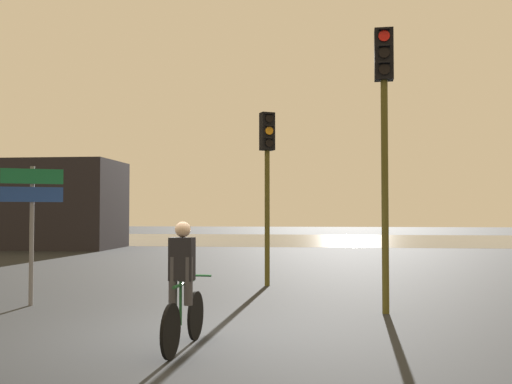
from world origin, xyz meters
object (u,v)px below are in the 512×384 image
Objects in this scene: distant_building at (22,205)px; traffic_light_center at (267,164)px; traffic_light_near_right at (384,116)px; direction_sign_post at (32,209)px; cyclist at (183,285)px.

traffic_light_center is at bearing -44.52° from distant_building.
traffic_light_center is at bearing -52.40° from traffic_light_near_right.
cyclist is at bearing 114.11° from direction_sign_post.
traffic_light_center is (13.04, -12.82, 0.77)m from distant_building.
traffic_light_center is at bearing -166.96° from direction_sign_post.
direction_sign_post is at bearing -61.11° from distant_building.
direction_sign_post is 4.82m from cyclist.
cyclist is (-0.53, -6.36, -2.05)m from traffic_light_center.
direction_sign_post is 1.52× the size of cyclist.
traffic_light_near_right is 1.90× the size of direction_sign_post.
direction_sign_post is at bearing 12.24° from traffic_light_center.
traffic_light_near_right reaches higher than direction_sign_post.
cyclist is (12.51, -19.19, -1.28)m from distant_building.
distant_building is 22.44m from traffic_light_near_right.
traffic_light_near_right is (15.37, -16.29, 1.30)m from distant_building.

